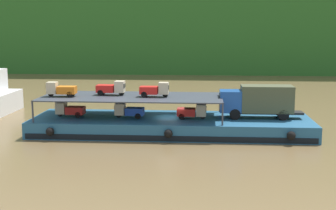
# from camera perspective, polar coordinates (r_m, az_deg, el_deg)

# --- Properties ---
(ground_plane) EXTENTS (400.00, 400.00, 0.00)m
(ground_plane) POSITION_cam_1_polar(r_m,az_deg,el_deg) (44.61, 0.42, -3.43)
(ground_plane) COLOR brown
(cargo_barge) EXTENTS (26.36, 8.26, 1.50)m
(cargo_barge) POSITION_cam_1_polar(r_m,az_deg,el_deg) (44.42, 0.42, -2.49)
(cargo_barge) COLOR #23567A
(cargo_barge) RESTS_ON ground
(covered_lorry) EXTENTS (7.86, 2.31, 3.10)m
(covered_lorry) POSITION_cam_1_polar(r_m,az_deg,el_deg) (44.59, 11.03, 0.57)
(covered_lorry) COLOR #1E4C99
(covered_lorry) RESTS_ON cargo_barge
(cargo_rack) EXTENTS (17.16, 6.85, 2.00)m
(cargo_rack) POSITION_cam_1_polar(r_m,az_deg,el_deg) (44.38, -4.48, 0.99)
(cargo_rack) COLOR #383D47
(cargo_rack) RESTS_ON cargo_barge
(mini_truck_lower_stern) EXTENTS (2.78, 1.27, 1.38)m
(mini_truck_lower_stern) POSITION_cam_1_polar(r_m,az_deg,el_deg) (45.58, -11.97, -0.55)
(mini_truck_lower_stern) COLOR red
(mini_truck_lower_stern) RESTS_ON cargo_barge
(mini_truck_lower_aft) EXTENTS (2.78, 1.28, 1.38)m
(mini_truck_lower_aft) POSITION_cam_1_polar(r_m,az_deg,el_deg) (44.15, -4.83, -0.70)
(mini_truck_lower_aft) COLOR #1E47B7
(mini_truck_lower_aft) RESTS_ON cargo_barge
(mini_truck_lower_mid) EXTENTS (2.78, 1.27, 1.38)m
(mini_truck_lower_mid) POSITION_cam_1_polar(r_m,az_deg,el_deg) (43.62, 3.00, -0.80)
(mini_truck_lower_mid) COLOR red
(mini_truck_lower_mid) RESTS_ON cargo_barge
(mini_truck_upper_stern) EXTENTS (2.77, 1.25, 1.38)m
(mini_truck_upper_stern) POSITION_cam_1_polar(r_m,az_deg,el_deg) (45.16, -13.01, 1.89)
(mini_truck_upper_stern) COLOR orange
(mini_truck_upper_stern) RESTS_ON cargo_rack
(mini_truck_upper_mid) EXTENTS (2.78, 1.26, 1.38)m
(mini_truck_upper_mid) POSITION_cam_1_polar(r_m,az_deg,el_deg) (45.31, -6.97, 2.09)
(mini_truck_upper_mid) COLOR red
(mini_truck_upper_mid) RESTS_ON cargo_rack
(mini_truck_upper_fore) EXTENTS (2.75, 1.22, 1.38)m
(mini_truck_upper_fore) POSITION_cam_1_polar(r_m,az_deg,el_deg) (43.83, -1.62, 1.91)
(mini_truck_upper_fore) COLOR red
(mini_truck_upper_fore) RESTS_ON cargo_rack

